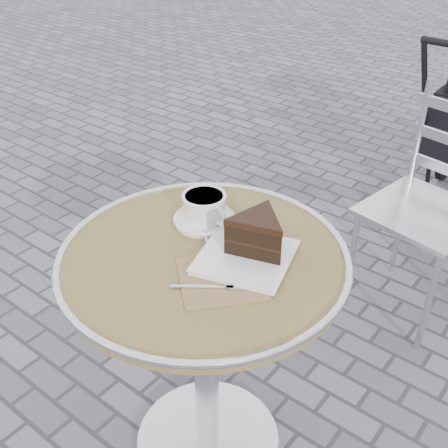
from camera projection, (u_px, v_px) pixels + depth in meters
The scene contains 5 objects.
ground at pixel (208, 442), 1.77m from camera, with size 80.00×80.00×0.00m, color slate.
cafe_table at pixel (205, 306), 1.45m from camera, with size 0.72×0.72×0.74m.
cappuccino_set at pixel (205, 210), 1.47m from camera, with size 0.17×0.17×0.08m.
cake_plate_set at pixel (254, 240), 1.33m from camera, with size 0.27×0.36×0.11m.
bistro_chair at pixel (442, 183), 2.06m from camera, with size 0.45×0.45×0.87m.
Camera 1 is at (0.72, -0.83, 1.54)m, focal length 45.00 mm.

